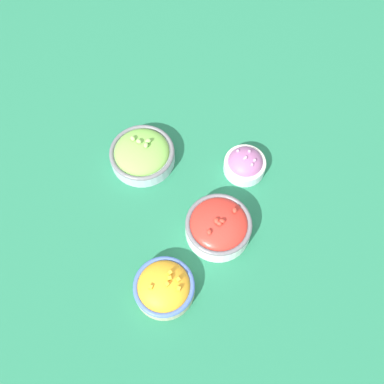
% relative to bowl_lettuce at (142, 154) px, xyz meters
% --- Properties ---
extents(ground_plane, '(3.00, 3.00, 0.00)m').
position_rel_bowl_lettuce_xyz_m(ground_plane, '(-0.15, -0.09, -0.03)').
color(ground_plane, '#23704C').
extents(bowl_lettuce, '(0.17, 0.17, 0.08)m').
position_rel_bowl_lettuce_xyz_m(bowl_lettuce, '(0.00, 0.00, 0.00)').
color(bowl_lettuce, '#B2C1CC').
rests_on(bowl_lettuce, ground_plane).
extents(bowl_cherry_tomatoes, '(0.16, 0.16, 0.08)m').
position_rel_bowl_lettuce_xyz_m(bowl_cherry_tomatoes, '(-0.26, -0.12, 0.01)').
color(bowl_cherry_tomatoes, white).
rests_on(bowl_cherry_tomatoes, ground_plane).
extents(bowl_red_onion, '(0.11, 0.11, 0.07)m').
position_rel_bowl_lettuce_xyz_m(bowl_red_onion, '(-0.11, -0.25, -0.00)').
color(bowl_red_onion, silver).
rests_on(bowl_red_onion, ground_plane).
extents(bowl_squash, '(0.14, 0.14, 0.07)m').
position_rel_bowl_lettuce_xyz_m(bowl_squash, '(-0.36, 0.04, -0.00)').
color(bowl_squash, beige).
rests_on(bowl_squash, ground_plane).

